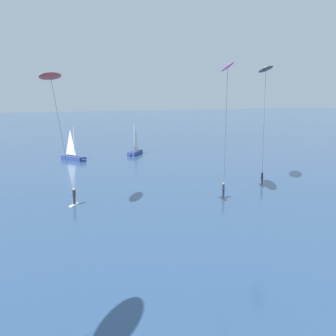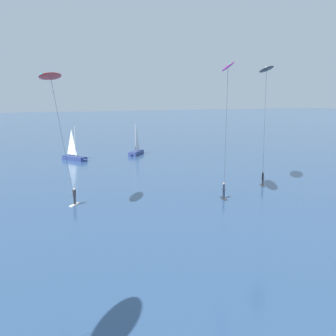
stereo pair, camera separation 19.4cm
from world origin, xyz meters
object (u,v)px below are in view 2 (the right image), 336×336
at_px(sailboat_near, 136,152).
at_px(kitesurfer_black, 266,77).
at_px(kitesurfer_magenta, 228,77).
at_px(kitesurfer_red, 54,92).
at_px(sailboat_far, 76,157).

relative_size(sailboat_near, kitesurfer_black, 0.41).
height_order(kitesurfer_magenta, kitesurfer_red, kitesurfer_magenta).
distance_m(kitesurfer_black, kitesurfer_red, 23.56).
distance_m(sailboat_near, kitesurfer_magenta, 39.10).
height_order(sailboat_far, kitesurfer_black, kitesurfer_black).
height_order(sailboat_near, kitesurfer_red, kitesurfer_red).
distance_m(kitesurfer_magenta, kitesurfer_red, 15.93).
height_order(sailboat_far, kitesurfer_red, kitesurfer_red).
relative_size(sailboat_far, kitesurfer_black, 0.42).
bearing_deg(kitesurfer_red, kitesurfer_magenta, -9.54).
bearing_deg(kitesurfer_magenta, kitesurfer_red, 170.46).
relative_size(sailboat_near, sailboat_far, 0.98).
bearing_deg(kitesurfer_black, sailboat_far, 112.16).
height_order(kitesurfer_magenta, kitesurfer_black, kitesurfer_black).
bearing_deg(sailboat_far, kitesurfer_red, -107.92).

